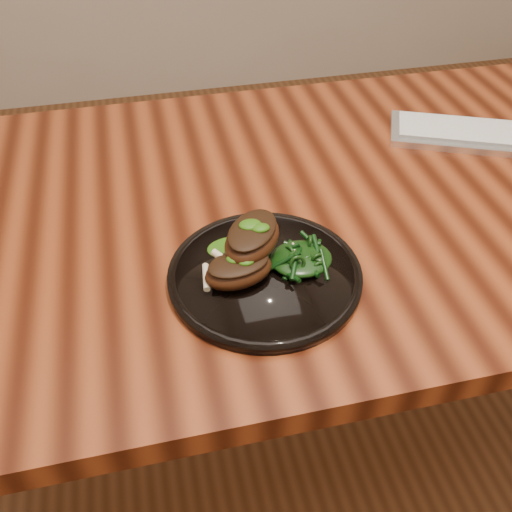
# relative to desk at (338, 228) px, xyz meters

# --- Properties ---
(desk) EXTENTS (1.60, 0.80, 0.75)m
(desk) POSITION_rel_desk_xyz_m (0.00, 0.00, 0.00)
(desk) COLOR #371206
(desk) RESTS_ON ground
(plate) EXTENTS (0.27, 0.27, 0.02)m
(plate) POSITION_rel_desk_xyz_m (-0.18, -0.18, 0.09)
(plate) COLOR black
(plate) RESTS_ON desk
(lamb_chop_front) EXTENTS (0.11, 0.08, 0.04)m
(lamb_chop_front) POSITION_rel_desk_xyz_m (-0.22, -0.19, 0.12)
(lamb_chop_front) COLOR #3B1B0B
(lamb_chop_front) RESTS_ON plate
(lamb_chop_back) EXTENTS (0.12, 0.13, 0.05)m
(lamb_chop_back) POSITION_rel_desk_xyz_m (-0.19, -0.15, 0.14)
(lamb_chop_back) COLOR #3B1B0B
(lamb_chop_back) RESTS_ON plate
(herb_smear) EXTENTS (0.07, 0.05, 0.00)m
(herb_smear) POSITION_rel_desk_xyz_m (-0.21, -0.12, 0.10)
(herb_smear) COLOR #1A4B08
(herb_smear) RESTS_ON plate
(greens_heap) EXTENTS (0.09, 0.08, 0.03)m
(greens_heap) POSITION_rel_desk_xyz_m (-0.13, -0.18, 0.11)
(greens_heap) COLOR black
(greens_heap) RESTS_ON plate
(keyboard) EXTENTS (0.42, 0.27, 0.02)m
(keyboard) POSITION_rel_desk_xyz_m (0.34, 0.09, 0.09)
(keyboard) COLOR silver
(keyboard) RESTS_ON desk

